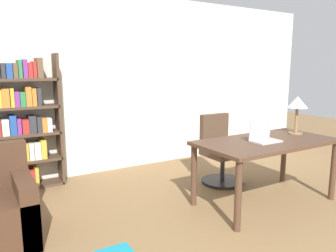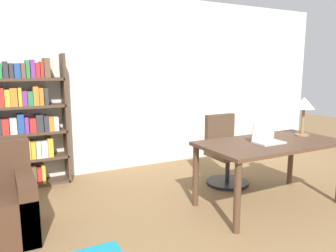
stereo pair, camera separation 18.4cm
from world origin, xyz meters
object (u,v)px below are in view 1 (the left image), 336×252
at_px(table_lamp, 297,104).
at_px(bookshelf, 19,126).
at_px(desk, 266,148).
at_px(laptop, 264,137).
at_px(office_chair, 220,153).

xyz_separation_m(table_lamp, bookshelf, (-3.02, 1.89, -0.29)).
height_order(desk, laptop, laptop).
relative_size(laptop, bookshelf, 0.19).
xyz_separation_m(desk, laptop, (-0.08, -0.03, 0.15)).
relative_size(table_lamp, bookshelf, 0.27).
relative_size(laptop, table_lamp, 0.69).
xyz_separation_m(desk, table_lamp, (0.61, 0.08, 0.48)).
bearing_deg(table_lamp, bookshelf, 147.92).
bearing_deg(laptop, office_chair, 84.08).
bearing_deg(desk, bookshelf, 140.78).
distance_m(office_chair, bookshelf, 2.71).
relative_size(office_chair, bookshelf, 0.53).
relative_size(desk, table_lamp, 3.48).
bearing_deg(table_lamp, laptop, -171.32).
height_order(desk, table_lamp, table_lamp).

